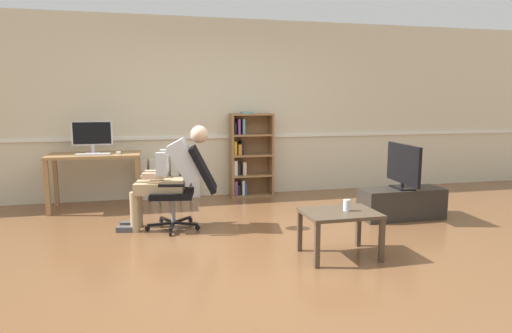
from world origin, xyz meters
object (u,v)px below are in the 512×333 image
(keyboard, at_px, (93,154))
(computer_mouse, at_px, (119,153))
(office_chair, at_px, (186,184))
(person_seated, at_px, (171,174))
(computer_desk, at_px, (95,162))
(radiator, at_px, (170,178))
(tv_screen, at_px, (403,166))
(imac_monitor, at_px, (92,134))
(tv_stand, at_px, (401,203))
(coffee_table, at_px, (340,218))
(drinking_glass, at_px, (347,205))
(bookshelf, at_px, (248,156))

(keyboard, distance_m, computer_mouse, 0.32)
(office_chair, xyz_separation_m, person_seated, (-0.17, 0.03, 0.12))
(computer_desk, distance_m, computer_mouse, 0.37)
(radiator, bearing_deg, tv_screen, -33.92)
(computer_desk, relative_size, person_seated, 1.01)
(office_chair, bearing_deg, imac_monitor, -129.93)
(keyboard, xyz_separation_m, radiator, (1.02, 0.53, -0.46))
(radiator, relative_size, tv_stand, 0.85)
(computer_desk, relative_size, coffee_table, 1.75)
(imac_monitor, height_order, office_chair, imac_monitor)
(computer_mouse, relative_size, office_chair, 0.10)
(radiator, relative_size, tv_screen, 1.13)
(keyboard, xyz_separation_m, person_seated, (0.96, -1.11, -0.12))
(radiator, relative_size, person_seated, 0.75)
(computer_mouse, relative_size, drinking_glass, 0.92)
(imac_monitor, distance_m, person_seated, 1.69)
(bookshelf, bearing_deg, drinking_glass, -83.75)
(imac_monitor, bearing_deg, computer_desk, -72.50)
(computer_mouse, bearing_deg, person_seated, -60.74)
(coffee_table, distance_m, drinking_glass, 0.14)
(coffee_table, xyz_separation_m, drinking_glass, (0.07, 0.00, 0.12))
(radiator, relative_size, coffee_table, 1.30)
(computer_mouse, relative_size, bookshelf, 0.08)
(computer_mouse, height_order, bookshelf, bookshelf)
(person_seated, relative_size, drinking_glass, 11.03)
(computer_desk, xyz_separation_m, bookshelf, (2.21, 0.29, -0.02))
(bookshelf, bearing_deg, computer_desk, -172.45)
(radiator, relative_size, office_chair, 0.93)
(keyboard, distance_m, coffee_table, 3.48)
(office_chair, xyz_separation_m, coffee_table, (1.32, -1.30, -0.14))
(computer_mouse, height_order, office_chair, office_chair)
(keyboard, xyz_separation_m, coffee_table, (2.45, -2.44, -0.39))
(tv_stand, xyz_separation_m, coffee_table, (-1.34, -1.10, 0.19))
(computer_desk, height_order, bookshelf, bookshelf)
(radiator, distance_m, drinking_glass, 3.33)
(coffee_table, bearing_deg, tv_screen, 39.32)
(imac_monitor, xyz_separation_m, coffee_table, (2.48, -2.66, -0.64))
(computer_mouse, bearing_deg, keyboard, -176.46)
(bookshelf, bearing_deg, tv_stand, -48.22)
(radiator, xyz_separation_m, coffee_table, (1.44, -2.97, 0.07))
(tv_screen, distance_m, drinking_glass, 1.69)
(radiator, height_order, office_chair, office_chair)
(imac_monitor, distance_m, office_chair, 1.85)
(keyboard, height_order, bookshelf, bookshelf)
(drinking_glass, bearing_deg, tv_stand, 40.76)
(office_chair, distance_m, tv_stand, 2.69)
(imac_monitor, distance_m, computer_mouse, 0.47)
(bookshelf, distance_m, tv_stand, 2.42)
(coffee_table, height_order, drinking_glass, drinking_glass)
(computer_mouse, xyz_separation_m, drinking_glass, (2.20, -2.45, -0.28))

